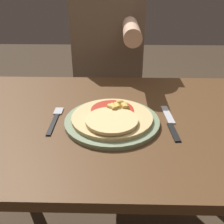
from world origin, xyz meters
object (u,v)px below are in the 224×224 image
Objects in this scene: pizza at (112,117)px; plate at (112,121)px; fork at (55,119)px; knife at (170,123)px; person_diner at (109,59)px; dining_table at (124,147)px.

plate is at bearing 104.62° from pizza.
fork and knife have the same top height.
dining_table is at bearing -83.04° from person_diner.
plate is 0.19m from knife.
fork is at bearing -175.11° from dining_table.
dining_table is 5.15× the size of knife.
plate is at bearing -179.12° from knife.
dining_table is 0.88× the size of person_diner.
pizza is at bearing -75.38° from plate.
dining_table is 0.16m from pizza.
person_diner is at bearing 108.67° from knife.
dining_table is 4.47× the size of pizza.
knife is at bearing 2.27° from pizza.
pizza is 0.19m from knife.
knife is (0.19, 0.00, -0.00)m from plate.
plate is 0.02m from pizza.
person_diner reaches higher than pizza.
pizza is at bearing -132.08° from dining_table.
knife is (0.14, -0.04, 0.12)m from dining_table.
fork is 0.79× the size of knife.
pizza is at bearing -177.73° from knife.
plate reaches higher than dining_table.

